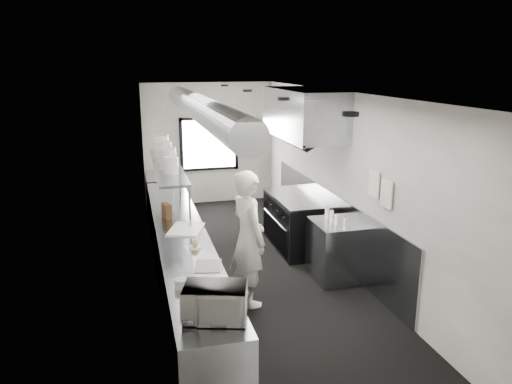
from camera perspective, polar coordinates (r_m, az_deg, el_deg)
floor at (r=8.01m, az=-0.62°, el=-8.82°), size 3.00×8.00×0.01m
ceiling at (r=7.34m, az=-0.68°, el=11.61°), size 3.00×8.00×0.01m
wall_back at (r=11.40m, az=-5.54°, el=5.64°), size 3.00×0.02×2.80m
wall_front at (r=4.02m, az=13.61°, el=-12.52°), size 3.00×0.02×2.80m
wall_left at (r=7.35m, az=-12.07°, el=0.21°), size 0.02×8.00×2.80m
wall_right at (r=8.04m, az=9.78°, el=1.59°), size 0.02×8.00×2.80m
wall_cladding at (r=8.53m, az=8.59°, el=-3.53°), size 0.03×5.50×1.10m
hvac_duct at (r=7.62m, az=-6.61°, el=9.75°), size 0.40×6.40×0.40m
service_window at (r=11.37m, az=-5.51°, el=5.62°), size 1.36×0.05×1.25m
exhaust_hood at (r=8.37m, az=5.55°, el=9.13°), size 0.81×2.20×0.88m
prep_counter at (r=7.20m, az=-8.65°, el=-7.92°), size 0.70×6.00×0.90m
pass_shelf at (r=8.31m, az=-10.35°, el=2.95°), size 0.45×3.00×0.68m
range at (r=8.75m, az=4.87°, el=-3.49°), size 0.88×1.60×0.94m
bottle_station at (r=7.57m, az=9.21°, el=-6.77°), size 0.65×0.80×0.90m
far_work_table at (r=10.70m, az=-10.81°, el=-0.38°), size 0.70×1.20×0.90m
notice_sheet_a at (r=6.94m, az=13.67°, el=0.95°), size 0.02×0.28×0.38m
notice_sheet_b at (r=6.65m, az=15.05°, el=-0.18°), size 0.02×0.28×0.38m
line_cook at (r=6.58m, az=-0.90°, el=-5.43°), size 0.59×0.77×1.87m
microwave at (r=4.67m, az=-4.82°, el=-12.74°), size 0.64×0.55×0.32m
deli_tub_a at (r=4.85m, az=-8.04°, el=-13.12°), size 0.16×0.16×0.11m
deli_tub_b at (r=5.32m, az=-8.76°, el=-10.57°), size 0.15×0.15×0.10m
newspaper at (r=5.83m, az=-5.65°, el=-8.61°), size 0.38×0.44×0.01m
small_plate at (r=6.40m, az=-7.14°, el=-6.44°), size 0.18×0.18×0.01m
pastry at (r=6.38m, az=-7.16°, el=-5.96°), size 0.10×0.10×0.10m
cutting_board at (r=7.08m, az=-8.21°, el=-4.32°), size 0.61×0.70×0.02m
knife_block at (r=7.63m, az=-10.43°, el=-2.19°), size 0.15×0.23×0.23m
plate_stack_a at (r=7.60m, az=-9.96°, el=3.12°), size 0.26×0.26×0.26m
plate_stack_b at (r=7.91m, az=-10.30°, el=3.88°), size 0.32×0.32×0.34m
plate_stack_c at (r=8.46m, az=-10.70°, el=4.62°), size 0.31×0.31×0.36m
plate_stack_d at (r=9.01m, az=-11.01°, el=5.32°), size 0.27×0.27×0.39m
squeeze_bottle_a at (r=7.09m, az=10.42°, el=-3.77°), size 0.06×0.06×0.16m
squeeze_bottle_b at (r=7.27m, az=9.40°, el=-3.28°), size 0.06×0.06×0.16m
squeeze_bottle_c at (r=7.39m, az=8.85°, el=-2.86°), size 0.07×0.07×0.18m
squeeze_bottle_d at (r=7.54m, az=8.31°, el=-2.56°), size 0.06×0.06×0.16m
squeeze_bottle_e at (r=7.61m, az=8.35°, el=-2.25°), size 0.07×0.07×0.20m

